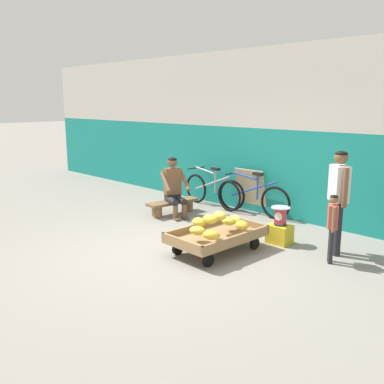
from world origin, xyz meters
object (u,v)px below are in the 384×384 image
at_px(plastic_crate, 280,234).
at_px(bicycle_near_left, 212,191).
at_px(bicycle_far_left, 253,197).
at_px(customer_child, 332,221).
at_px(sign_board, 251,191).
at_px(vendor_seated, 174,187).
at_px(low_bench, 173,204).
at_px(customer_adult, 339,191).
at_px(weighing_scale, 280,216).
at_px(banana_cart, 217,237).

relative_size(plastic_crate, bicycle_near_left, 0.22).
bearing_deg(bicycle_far_left, customer_child, -29.44).
bearing_deg(sign_board, vendor_seated, -125.99).
height_order(low_bench, plastic_crate, plastic_crate).
bearing_deg(customer_child, sign_board, 149.48).
relative_size(vendor_seated, customer_adult, 0.75).
bearing_deg(weighing_scale, customer_child, -11.73).
relative_size(banana_cart, bicycle_far_left, 0.89).
bearing_deg(vendor_seated, sign_board, 54.01).
xyz_separation_m(banana_cart, vendor_seated, (-2.00, 1.00, 0.33)).
bearing_deg(bicycle_far_left, customer_adult, -23.10).
distance_m(plastic_crate, customer_adult, 1.18).
distance_m(vendor_seated, bicycle_far_left, 1.57).
distance_m(low_bench, sign_board, 1.61).
xyz_separation_m(low_bench, bicycle_far_left, (1.17, 1.08, 0.15)).
bearing_deg(vendor_seated, customer_child, -3.31).
relative_size(banana_cart, plastic_crate, 4.08).
bearing_deg(plastic_crate, sign_board, 140.32).
relative_size(bicycle_near_left, customer_adult, 1.08).
relative_size(bicycle_near_left, customer_child, 1.71).
relative_size(bicycle_far_left, customer_adult, 1.09).
bearing_deg(bicycle_near_left, sign_board, 16.37).
relative_size(banana_cart, weighing_scale, 4.90).
bearing_deg(customer_child, customer_adult, 107.29).
bearing_deg(weighing_scale, banana_cart, -114.04).
height_order(low_bench, customer_child, customer_child).
height_order(weighing_scale, bicycle_far_left, bicycle_far_left).
xyz_separation_m(low_bench, customer_adult, (3.37, 0.14, 0.75)).
bearing_deg(vendor_seated, banana_cart, -26.47).
distance_m(banana_cart, customer_adult, 1.88).
bearing_deg(low_bench, customer_child, -3.80).
relative_size(banana_cart, vendor_seated, 1.29).
height_order(low_bench, sign_board, sign_board).
bearing_deg(vendor_seated, low_bench, 157.05).
bearing_deg(customer_child, bicycle_near_left, 159.88).
bearing_deg(plastic_crate, weighing_scale, -90.00).
relative_size(vendor_seated, bicycle_near_left, 0.69).
xyz_separation_m(vendor_seated, sign_board, (0.92, 1.27, -0.13)).
bearing_deg(vendor_seated, bicycle_far_left, 45.72).
distance_m(bicycle_near_left, customer_child, 3.55).
distance_m(low_bench, customer_child, 3.52).
distance_m(low_bench, bicycle_near_left, 1.01).
height_order(low_bench, customer_adult, customer_adult).
height_order(banana_cart, sign_board, sign_board).
relative_size(bicycle_near_left, bicycle_far_left, 1.00).
xyz_separation_m(bicycle_far_left, customer_child, (2.32, -1.31, 0.25)).
bearing_deg(weighing_scale, plastic_crate, 90.00).
xyz_separation_m(banana_cart, customer_adult, (1.29, 1.17, 0.71)).
relative_size(bicycle_far_left, customer_child, 1.71).
bearing_deg(vendor_seated, plastic_crate, 0.08).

